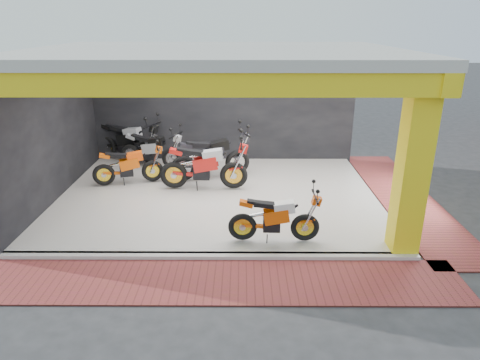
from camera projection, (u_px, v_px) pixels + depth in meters
name	position (u px, v px, depth m)	size (l,w,h in m)	color
ground	(213.00, 234.00, 9.15)	(80.00, 80.00, 0.00)	#2D2D30
showroom_floor	(218.00, 196.00, 11.01)	(8.00, 6.00, 0.10)	silver
showroom_ceiling	(215.00, 52.00, 9.77)	(8.40, 6.40, 0.20)	beige
back_wall	(222.00, 107.00, 13.32)	(8.20, 0.20, 3.50)	black
left_wall	(49.00, 131.00, 10.44)	(0.20, 6.20, 3.50)	black
corner_column	(413.00, 168.00, 7.82)	(0.50, 0.50, 3.50)	yellow
header_beam_front	(205.00, 84.00, 7.06)	(8.40, 0.30, 0.40)	yellow
header_beam_right	(389.00, 66.00, 9.85)	(0.30, 6.40, 0.40)	yellow
floor_kerb	(209.00, 256.00, 8.18)	(8.00, 0.20, 0.10)	silver
paver_front	(206.00, 281.00, 7.46)	(9.00, 1.40, 0.03)	maroon
paver_right	(404.00, 197.00, 11.00)	(1.40, 7.00, 0.03)	maroon
moto_hero	(306.00, 215.00, 8.44)	(1.93, 0.71, 1.18)	#DB4E09
moto_row_a	(234.00, 163.00, 11.05)	(2.42, 0.90, 1.48)	red
moto_row_b	(237.00, 151.00, 12.07)	(2.42, 0.90, 1.48)	black
moto_row_c	(152.00, 161.00, 11.62)	(1.98, 0.73, 1.21)	#DA5209
moto_row_d	(171.00, 149.00, 12.53)	(2.14, 0.79, 1.31)	#9A9DA1
moto_row_e	(148.00, 140.00, 13.09)	(2.43, 0.90, 1.49)	black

